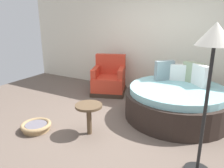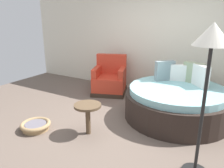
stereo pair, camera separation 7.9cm
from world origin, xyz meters
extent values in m
cube|color=#66564C|center=(0.00, 0.00, -0.01)|extent=(8.00, 8.00, 0.02)
cube|color=silver|center=(0.00, 2.14, 1.38)|extent=(8.00, 0.12, 2.75)
cylinder|color=#2D231E|center=(0.77, 0.87, 0.24)|extent=(1.94, 1.94, 0.48)
cylinder|color=#8CC6CC|center=(0.77, 0.87, 0.54)|extent=(1.79, 1.79, 0.12)
cube|color=white|center=(1.09, 1.18, 0.80)|extent=(0.36, 0.37, 0.40)
cube|color=#93A37F|center=(0.94, 1.33, 0.80)|extent=(0.42, 0.25, 0.41)
cube|color=white|center=(0.65, 1.34, 0.77)|extent=(0.35, 0.20, 0.34)
cube|color=gray|center=(0.39, 1.22, 0.80)|extent=(0.36, 0.37, 0.40)
cube|color=#38281E|center=(-1.05, 1.41, 0.05)|extent=(1.03, 1.03, 0.10)
cube|color=red|center=(-1.05, 1.41, 0.27)|extent=(0.98, 0.98, 0.34)
cube|color=red|center=(-1.15, 1.70, 0.69)|extent=(0.77, 0.42, 0.50)
cube|color=red|center=(-1.34, 1.29, 0.55)|extent=(0.35, 0.68, 0.22)
cube|color=red|center=(-0.75, 1.52, 0.55)|extent=(0.35, 0.68, 0.22)
cylinder|color=#9E7F56|center=(-1.17, -0.84, 0.03)|extent=(0.44, 0.44, 0.06)
torus|color=#9E7F56|center=(-1.17, -0.84, 0.10)|extent=(0.51, 0.51, 0.07)
cylinder|color=slate|center=(-1.17, -0.84, 0.08)|extent=(0.36, 0.36, 0.05)
cylinder|color=brown|center=(-0.31, -0.49, 0.24)|extent=(0.08, 0.08, 0.48)
cylinder|color=brown|center=(-0.31, -0.49, 0.50)|extent=(0.44, 0.44, 0.04)
cylinder|color=black|center=(1.40, -0.60, 0.81)|extent=(0.04, 0.04, 1.55)
cone|color=beige|center=(1.40, -0.60, 1.70)|extent=(0.40, 0.40, 0.24)
camera|label=1|loc=(1.61, -3.13, 1.88)|focal=35.16mm
camera|label=2|loc=(1.68, -3.09, 1.88)|focal=35.16mm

